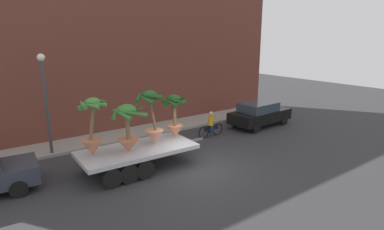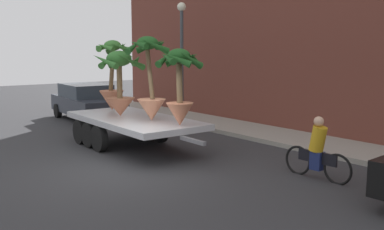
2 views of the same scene
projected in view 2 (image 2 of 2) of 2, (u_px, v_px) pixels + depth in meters
name	position (u px, v px, depth m)	size (l,w,h in m)	color
ground_plane	(131.00, 169.00, 11.26)	(60.00, 60.00, 0.00)	#2D2D30
sidewalk	(284.00, 137.00, 14.99)	(24.00, 2.20, 0.15)	gray
building_facade	(319.00, 9.00, 15.38)	(24.00, 1.20, 9.04)	brown
flatbed_trailer	(130.00, 123.00, 13.77)	(6.10, 2.46, 0.98)	#B7BABF
potted_palm_rear	(180.00, 85.00, 11.89)	(1.32, 1.28, 2.12)	#C17251
potted_palm_middle	(150.00, 83.00, 12.78)	(1.31, 1.37, 2.48)	tan
potted_palm_front	(112.00, 80.00, 14.96)	(1.25, 1.27, 2.42)	#C17251
potted_palm_extra	(120.00, 83.00, 13.65)	(1.48, 1.59, 2.06)	#C17251
cyclist	(318.00, 151.00, 10.32)	(1.84, 0.35, 1.54)	black
trailing_car	(87.00, 101.00, 19.11)	(4.60, 2.23, 1.58)	#2D333D
street_lamp	(182.00, 46.00, 17.76)	(0.36, 0.36, 4.83)	#383D42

